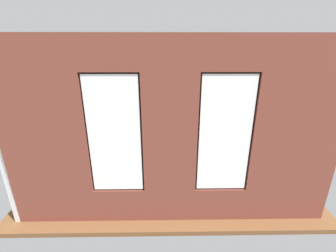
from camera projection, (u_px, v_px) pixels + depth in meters
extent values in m
cube|color=brown|center=(168.00, 156.00, 7.13)|extent=(6.65, 6.29, 0.10)
cube|color=brown|center=(296.00, 138.00, 3.96)|extent=(1.59, 0.16, 3.44)
cube|color=brown|center=(170.00, 138.00, 3.93)|extent=(0.95, 0.16, 3.44)
cube|color=brown|center=(42.00, 139.00, 3.90)|extent=(1.59, 0.16, 3.44)
cube|color=brown|center=(218.00, 203.00, 4.41)|extent=(0.96, 0.16, 0.69)
cube|color=brown|center=(232.00, 53.00, 3.46)|extent=(0.96, 0.16, 0.57)
cube|color=white|center=(225.00, 136.00, 3.89)|extent=(0.90, 0.03, 2.12)
cube|color=#38281E|center=(224.00, 135.00, 3.94)|extent=(0.96, 0.04, 2.18)
cube|color=brown|center=(121.00, 204.00, 4.38)|extent=(0.96, 0.16, 0.69)
cube|color=brown|center=(108.00, 53.00, 3.43)|extent=(0.96, 0.16, 0.57)
cube|color=white|center=(114.00, 137.00, 3.86)|extent=(0.90, 0.03, 2.12)
cube|color=#38281E|center=(115.00, 135.00, 3.91)|extent=(0.96, 0.04, 2.18)
cube|color=#A87547|center=(170.00, 187.00, 4.38)|extent=(3.07, 0.24, 0.06)
cube|color=black|center=(170.00, 121.00, 3.91)|extent=(0.53, 0.03, 0.69)
cube|color=teal|center=(170.00, 121.00, 3.93)|extent=(0.47, 0.01, 0.63)
cube|color=white|center=(62.00, 103.00, 6.30)|extent=(0.10, 5.29, 3.44)
cube|color=black|center=(138.00, 188.00, 5.09)|extent=(1.99, 0.85, 0.42)
cube|color=black|center=(135.00, 181.00, 4.65)|extent=(1.99, 0.24, 0.38)
cube|color=black|center=(177.00, 176.00, 4.99)|extent=(0.22, 0.85, 0.24)
cube|color=black|center=(97.00, 176.00, 4.97)|extent=(0.22, 0.85, 0.24)
cube|color=black|center=(154.00, 176.00, 5.04)|extent=(0.71, 0.65, 0.12)
cube|color=black|center=(120.00, 177.00, 5.03)|extent=(0.71, 0.65, 0.12)
cube|color=black|center=(239.00, 146.00, 7.18)|extent=(0.92, 2.09, 0.42)
cube|color=black|center=(250.00, 135.00, 7.06)|extent=(0.31, 2.07, 0.38)
cube|color=black|center=(231.00, 127.00, 7.94)|extent=(0.86, 0.25, 0.24)
cube|color=black|center=(251.00, 150.00, 6.21)|extent=(0.86, 0.25, 0.24)
cube|color=black|center=(234.00, 134.00, 7.47)|extent=(0.67, 0.77, 0.12)
cube|color=black|center=(243.00, 144.00, 6.70)|extent=(0.67, 0.77, 0.12)
cube|color=tan|center=(168.00, 147.00, 6.75)|extent=(1.25, 0.79, 0.04)
cube|color=tan|center=(186.00, 148.00, 7.14)|extent=(0.07, 0.07, 0.36)
cube|color=tan|center=(150.00, 148.00, 7.12)|extent=(0.07, 0.07, 0.36)
cube|color=tan|center=(188.00, 158.00, 6.51)|extent=(0.07, 0.07, 0.36)
cube|color=tan|center=(149.00, 158.00, 6.49)|extent=(0.07, 0.07, 0.36)
cylinder|color=silver|center=(163.00, 144.00, 6.82)|extent=(0.07, 0.07, 0.08)
cylinder|color=#B7333D|center=(179.00, 143.00, 6.86)|extent=(0.08, 0.08, 0.10)
cylinder|color=gray|center=(171.00, 147.00, 6.61)|extent=(0.11, 0.11, 0.09)
sphere|color=#3D8E42|center=(171.00, 143.00, 6.58)|extent=(0.14, 0.14, 0.14)
cube|color=black|center=(168.00, 146.00, 6.74)|extent=(0.12, 0.18, 0.02)
cube|color=#B2B2B7|center=(156.00, 148.00, 6.62)|extent=(0.15, 0.16, 0.02)
cube|color=black|center=(83.00, 147.00, 7.08)|extent=(1.26, 0.42, 0.46)
cube|color=black|center=(82.00, 140.00, 7.00)|extent=(0.41, 0.20, 0.05)
cube|color=black|center=(82.00, 138.00, 6.98)|extent=(0.06, 0.04, 0.06)
cube|color=black|center=(81.00, 129.00, 6.88)|extent=(0.94, 0.04, 0.52)
cube|color=black|center=(81.00, 129.00, 6.90)|extent=(0.89, 0.01, 0.47)
cylinder|color=olive|center=(139.00, 128.00, 8.98)|extent=(0.52, 0.52, 0.28)
ellipsoid|color=white|center=(138.00, 120.00, 8.87)|extent=(1.16, 1.16, 0.47)
ellipsoid|color=navy|center=(136.00, 117.00, 8.83)|extent=(0.44, 0.44, 0.18)
cylinder|color=beige|center=(217.00, 133.00, 8.61)|extent=(0.17, 0.17, 0.18)
cylinder|color=brown|center=(218.00, 129.00, 8.55)|extent=(0.03, 0.03, 0.17)
ellipsoid|color=#337F38|center=(218.00, 124.00, 8.48)|extent=(0.33, 0.33, 0.24)
cylinder|color=beige|center=(108.00, 127.00, 8.99)|extent=(0.32, 0.32, 0.35)
cylinder|color=brown|center=(107.00, 118.00, 8.85)|extent=(0.06, 0.06, 0.43)
cone|color=#3D8E42|center=(100.00, 106.00, 8.67)|extent=(0.54, 0.18, 0.64)
cone|color=#3D8E42|center=(104.00, 107.00, 8.50)|extent=(0.21, 0.51, 0.66)
cone|color=#3D8E42|center=(110.00, 105.00, 8.65)|extent=(0.50, 0.21, 0.66)
cone|color=#3D8E42|center=(107.00, 104.00, 8.88)|extent=(0.17, 0.52, 0.65)
cylinder|color=#47423D|center=(201.00, 188.00, 5.11)|extent=(0.42, 0.42, 0.40)
cylinder|color=brown|center=(202.00, 170.00, 4.96)|extent=(0.08, 0.08, 0.51)
cone|color=#286B2D|center=(197.00, 151.00, 4.81)|extent=(0.37, 0.12, 0.46)
cone|color=#286B2D|center=(201.00, 155.00, 4.67)|extent=(0.24, 0.39, 0.45)
cone|color=#286B2D|center=(209.00, 155.00, 4.69)|extent=(0.34, 0.38, 0.42)
cone|color=#286B2D|center=(212.00, 154.00, 4.79)|extent=(0.46, 0.18, 0.39)
cone|color=#286B2D|center=(207.00, 150.00, 4.94)|extent=(0.35, 0.38, 0.42)
cone|color=#286B2D|center=(197.00, 151.00, 4.98)|extent=(0.33, 0.44, 0.37)
cylinder|color=beige|center=(90.00, 166.00, 6.10)|extent=(0.28, 0.28, 0.32)
cylinder|color=brown|center=(88.00, 153.00, 5.96)|extent=(0.05, 0.05, 0.48)
cone|color=#3D8E42|center=(79.00, 137.00, 5.80)|extent=(0.46, 0.11, 0.50)
cone|color=#3D8E42|center=(82.00, 143.00, 5.60)|extent=(0.16, 0.54, 0.42)
cone|color=#3D8E42|center=(94.00, 137.00, 5.82)|extent=(0.48, 0.11, 0.49)
cone|color=#3D8E42|center=(87.00, 134.00, 5.94)|extent=(0.16, 0.40, 0.55)
cylinder|color=gray|center=(228.00, 126.00, 9.09)|extent=(0.32, 0.32, 0.39)
cylinder|color=brown|center=(229.00, 117.00, 8.97)|extent=(0.06, 0.06, 0.37)
cone|color=#286B2D|center=(223.00, 105.00, 8.86)|extent=(0.65, 0.26, 0.64)
cone|color=#286B2D|center=(231.00, 108.00, 8.55)|extent=(0.21, 0.68, 0.59)
cone|color=#286B2D|center=(236.00, 105.00, 8.84)|extent=(0.62, 0.21, 0.66)
cone|color=#286B2D|center=(228.00, 105.00, 9.09)|extent=(0.17, 0.67, 0.59)
cylinder|color=brown|center=(280.00, 192.00, 5.00)|extent=(0.35, 0.35, 0.35)
cylinder|color=brown|center=(283.00, 177.00, 4.88)|extent=(0.06, 0.06, 0.40)
cone|color=#337F38|center=(273.00, 160.00, 4.73)|extent=(0.63, 0.13, 0.55)
cone|color=#337F38|center=(281.00, 165.00, 4.56)|extent=(0.56, 0.51, 0.53)
cone|color=#337F38|center=(297.00, 167.00, 4.48)|extent=(0.27, 0.65, 0.53)
cone|color=#337F38|center=(301.00, 163.00, 4.60)|extent=(0.59, 0.43, 0.56)
cone|color=#337F38|center=(294.00, 156.00, 4.77)|extent=(0.51, 0.28, 0.66)
cone|color=#337F38|center=(284.00, 153.00, 4.91)|extent=(0.25, 0.54, 0.64)
cone|color=#337F38|center=(272.00, 156.00, 4.90)|extent=(0.56, 0.51, 0.54)
cylinder|color=brown|center=(74.00, 194.00, 4.94)|extent=(0.32, 0.32, 0.37)
cylinder|color=brown|center=(73.00, 183.00, 4.84)|extent=(0.05, 0.05, 0.18)
ellipsoid|color=#3D8E42|center=(70.00, 171.00, 4.74)|extent=(0.67, 0.67, 0.43)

